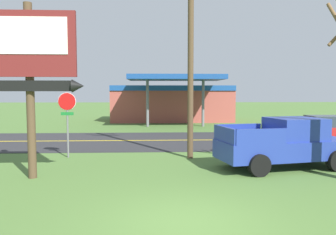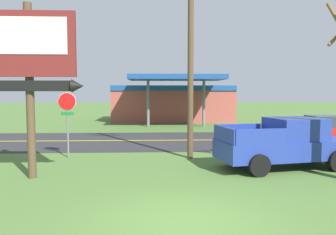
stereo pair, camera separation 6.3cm
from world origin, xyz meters
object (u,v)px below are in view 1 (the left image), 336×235
(motel_sign, at_px, (30,60))
(car_red_near_lane, at_px, (325,130))
(gas_station, at_px, (172,102))
(stop_sign, at_px, (67,113))
(utility_pole, at_px, (191,41))
(pickup_blue_parked_on_lawn, at_px, (286,144))

(motel_sign, height_order, car_red_near_lane, motel_sign)
(gas_station, bearing_deg, stop_sign, -106.83)
(utility_pole, bearing_deg, stop_sign, 176.30)
(utility_pole, xyz_separation_m, pickup_blue_parked_on_lawn, (3.51, -2.13, -4.24))
(car_red_near_lane, bearing_deg, stop_sign, -167.02)
(motel_sign, bearing_deg, stop_sign, 86.15)
(motel_sign, height_order, gas_station, motel_sign)
(gas_station, relative_size, car_red_near_lane, 2.86)
(pickup_blue_parked_on_lawn, relative_size, car_red_near_lane, 1.31)
(stop_sign, xyz_separation_m, gas_station, (5.81, 19.20, -0.08))
(pickup_blue_parked_on_lawn, bearing_deg, car_red_near_lane, 51.00)
(car_red_near_lane, bearing_deg, utility_pole, -156.61)
(gas_station, height_order, car_red_near_lane, gas_station)
(stop_sign, bearing_deg, gas_station, 73.17)
(utility_pole, relative_size, car_red_near_lane, 2.32)
(motel_sign, xyz_separation_m, stop_sign, (0.25, 3.75, -2.01))
(motel_sign, bearing_deg, utility_pole, 30.42)
(gas_station, distance_m, car_red_near_lane, 17.89)
(motel_sign, relative_size, gas_station, 0.50)
(stop_sign, bearing_deg, pickup_blue_parked_on_lawn, -15.40)
(motel_sign, distance_m, utility_pole, 6.80)
(utility_pole, xyz_separation_m, gas_station, (0.28, 19.56, -3.26))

